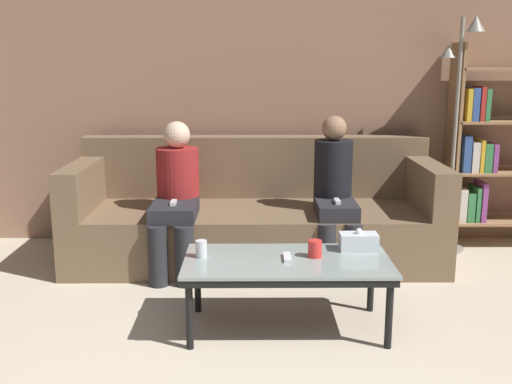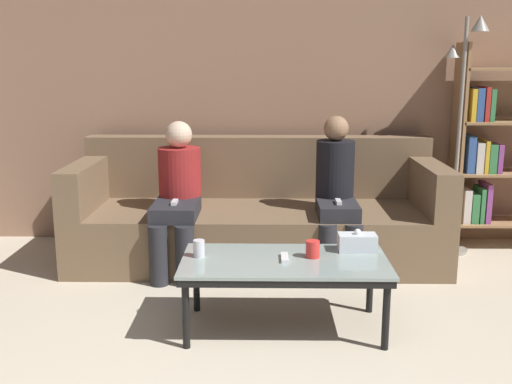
{
  "view_description": "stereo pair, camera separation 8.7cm",
  "coord_description": "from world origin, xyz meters",
  "views": [
    {
      "loc": [
        -0.03,
        -1.57,
        1.5
      ],
      "look_at": [
        0.0,
        2.22,
        0.67
      ],
      "focal_mm": 42.0,
      "sensor_mm": 36.0,
      "label": 1
    },
    {
      "loc": [
        0.06,
        -1.57,
        1.5
      ],
      "look_at": [
        0.0,
        2.22,
        0.67
      ],
      "focal_mm": 42.0,
      "sensor_mm": 36.0,
      "label": 2
    }
  ],
  "objects": [
    {
      "name": "wall_back",
      "position": [
        0.0,
        3.45,
        1.3
      ],
      "size": [
        12.0,
        0.06,
        2.6
      ],
      "color": "#9E755B",
      "rests_on": "ground_plane"
    },
    {
      "name": "couch",
      "position": [
        0.0,
        2.89,
        0.32
      ],
      "size": [
        2.75,
        0.99,
        0.91
      ],
      "color": "brown",
      "rests_on": "ground_plane"
    },
    {
      "name": "coffee_table",
      "position": [
        0.17,
        1.62,
        0.37
      ],
      "size": [
        1.16,
        0.59,
        0.42
      ],
      "color": "#8C9E99",
      "rests_on": "ground_plane"
    },
    {
      "name": "cup_near_left",
      "position": [
        -0.31,
        1.65,
        0.46
      ],
      "size": [
        0.06,
        0.06,
        0.1
      ],
      "color": "silver",
      "rests_on": "coffee_table"
    },
    {
      "name": "cup_near_right",
      "position": [
        0.33,
        1.65,
        0.46
      ],
      "size": [
        0.08,
        0.08,
        0.1
      ],
      "color": "red",
      "rests_on": "coffee_table"
    },
    {
      "name": "tissue_box",
      "position": [
        0.6,
        1.78,
        0.47
      ],
      "size": [
        0.22,
        0.12,
        0.13
      ],
      "color": "silver",
      "rests_on": "coffee_table"
    },
    {
      "name": "game_remote",
      "position": [
        0.17,
        1.62,
        0.43
      ],
      "size": [
        0.04,
        0.15,
        0.02
      ],
      "color": "white",
      "rests_on": "coffee_table"
    },
    {
      "name": "bookshelf",
      "position": [
        1.93,
        3.22,
        0.78
      ],
      "size": [
        0.93,
        0.32,
        1.64
      ],
      "color": "#9E754C",
      "rests_on": "ground_plane"
    },
    {
      "name": "standing_lamp",
      "position": [
        1.57,
        3.08,
        1.13
      ],
      "size": [
        0.31,
        0.26,
        1.83
      ],
      "color": "gray",
      "rests_on": "ground_plane"
    },
    {
      "name": "seated_person_left_end",
      "position": [
        -0.57,
        2.65,
        0.57
      ],
      "size": [
        0.31,
        0.7,
        1.07
      ],
      "color": "#28282D",
      "rests_on": "ground_plane"
    },
    {
      "name": "seated_person_mid_left",
      "position": [
        0.57,
        2.65,
        0.58
      ],
      "size": [
        0.31,
        0.63,
        1.11
      ],
      "color": "#28282D",
      "rests_on": "ground_plane"
    }
  ]
}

